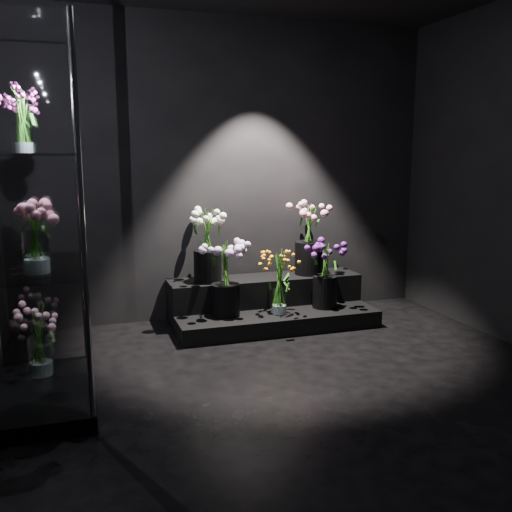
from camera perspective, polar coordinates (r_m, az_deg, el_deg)
name	(u,v)px	position (r m, az deg, el deg)	size (l,w,h in m)	color
floor	(309,395)	(3.89, 5.30, -13.63)	(4.00, 4.00, 0.00)	black
wall_back	(228,171)	(5.45, -2.86, 8.51)	(4.00, 4.00, 0.00)	black
display_riser	(269,304)	(5.37, 1.29, -4.83)	(1.83, 0.81, 0.41)	black
display_case	(30,225)	(3.68, -21.66, 2.91)	(0.63, 1.04, 2.29)	black
bouquet_orange_bells	(279,281)	(5.04, 2.35, -2.56)	(0.35, 0.35, 0.57)	white
bouquet_lilac	(225,274)	(4.99, -3.09, -1.82)	(0.45, 0.45, 0.66)	black
bouquet_purple	(325,270)	(5.28, 6.95, -1.44)	(0.43, 0.43, 0.60)	black
bouquet_cream_roses	(207,240)	(5.15, -4.89, 1.62)	(0.44, 0.44, 0.67)	black
bouquet_pink_roses	(309,236)	(5.50, 5.35, 1.98)	(0.47, 0.47, 0.67)	black
bouquet_case_pink	(35,236)	(3.47, -21.22, 1.89)	(0.37, 0.37, 0.41)	white
bouquet_case_magenta	(22,121)	(3.81, -22.32, 12.35)	(0.28, 0.28, 0.36)	white
bouquet_case_base_pink	(40,340)	(4.08, -20.83, -7.82)	(0.38, 0.38, 0.47)	white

